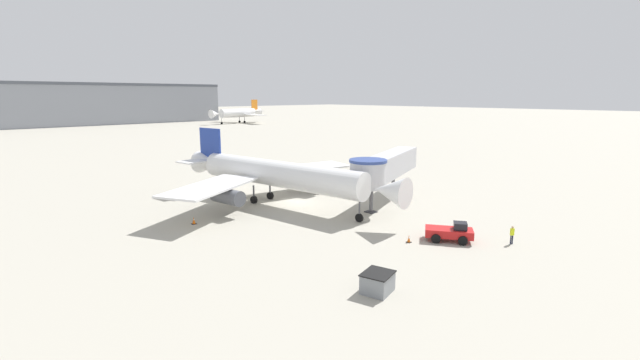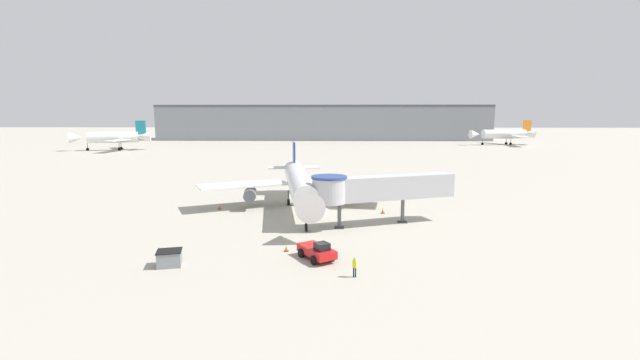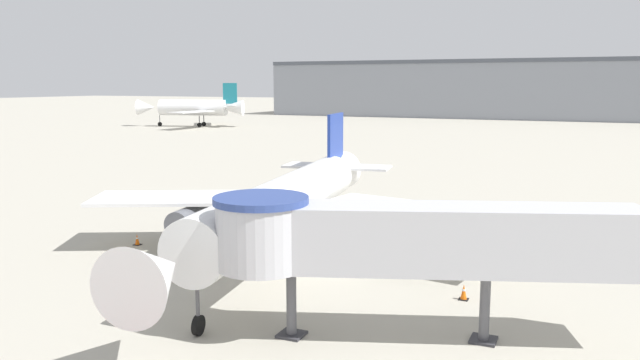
{
  "view_description": "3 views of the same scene",
  "coord_description": "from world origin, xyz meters",
  "views": [
    {
      "loc": [
        -33.17,
        -39.64,
        12.99
      ],
      "look_at": [
        1.45,
        -2.96,
        2.95
      ],
      "focal_mm": 24.0,
      "sensor_mm": 36.0,
      "label": 1
    },
    {
      "loc": [
        2.21,
        -58.35,
        13.06
      ],
      "look_at": [
        0.59,
        -5.82,
        5.07
      ],
      "focal_mm": 24.0,
      "sensor_mm": 36.0,
      "label": 2
    },
    {
      "loc": [
        14.73,
        -32.92,
        10.97
      ],
      "look_at": [
        -0.15,
        0.29,
        5.31
      ],
      "focal_mm": 35.0,
      "sensor_mm": 36.0,
      "label": 3
    }
  ],
  "objects": [
    {
      "name": "traffic_cone_starboard_wing",
      "position": [
        8.93,
        -1.97,
        0.39
      ],
      "size": [
        0.49,
        0.49,
        0.81
      ],
      "color": "black",
      "rests_on": "ground_plane"
    },
    {
      "name": "main_airplane",
      "position": [
        -2.59,
        0.8,
        3.67
      ],
      "size": [
        28.9,
        32.1,
        8.61
      ],
      "rotation": [
        0.0,
        0.0,
        0.15
      ],
      "color": "white",
      "rests_on": "ground_plane"
    },
    {
      "name": "traffic_cone_port_wing",
      "position": [
        -13.68,
        -0.15,
        0.36
      ],
      "size": [
        0.46,
        0.46,
        0.76
      ],
      "color": "black",
      "rests_on": "ground_plane"
    },
    {
      "name": "background_jet_teal_tail",
      "position": [
        -79.71,
        99.77,
        4.83
      ],
      "size": [
        27.75,
        29.17,
        11.04
      ],
      "rotation": [
        0.0,
        0.0,
        -1.28
      ],
      "color": "white",
      "rests_on": "ground_plane"
    },
    {
      "name": "jet_bridge",
      "position": [
        7.08,
        -8.21,
        4.52
      ],
      "size": [
        17.47,
        8.76,
        6.2
      ],
      "rotation": [
        0.0,
        0.0,
        0.35
      ],
      "color": "#B7B7BC",
      "rests_on": "ground_plane"
    },
    {
      "name": "ground_plane",
      "position": [
        0.0,
        0.0,
        0.0
      ],
      "size": [
        800.0,
        800.0,
        0.0
      ],
      "primitive_type": "plane",
      "color": "#A8A393"
    },
    {
      "name": "terminal_building",
      "position": [
        -3.33,
        175.0,
        9.17
      ],
      "size": [
        173.46,
        28.0,
        18.31
      ],
      "color": "gray",
      "rests_on": "ground_plane"
    }
  ]
}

